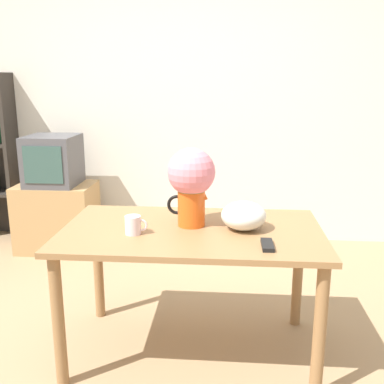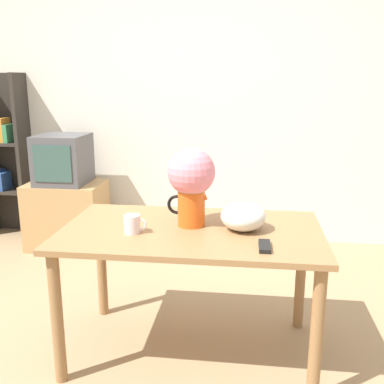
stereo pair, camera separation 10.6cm
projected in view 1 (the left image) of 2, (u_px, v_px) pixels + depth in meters
name	position (u px, v px, depth m)	size (l,w,h in m)	color
ground_plane	(145.00, 366.00, 2.39)	(12.00, 12.00, 0.00)	#9E7F5B
wall_back	(183.00, 100.00, 4.06)	(8.00, 0.05, 2.60)	silver
table	(192.00, 247.00, 2.37)	(1.36, 0.80, 0.72)	olive
flower_vase	(191.00, 180.00, 2.34)	(0.26, 0.25, 0.42)	#E05619
coffee_mug	(134.00, 225.00, 2.26)	(0.11, 0.08, 0.09)	silver
white_bowl	(244.00, 216.00, 2.33)	(0.23, 0.23, 0.15)	silver
remote_control	(267.00, 245.00, 2.09)	(0.05, 0.15, 0.02)	black
tv_stand	(57.00, 217.00, 3.98)	(0.66, 0.45, 0.59)	tan
tv_set	(53.00, 160.00, 3.85)	(0.42, 0.44, 0.43)	#4C4C51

